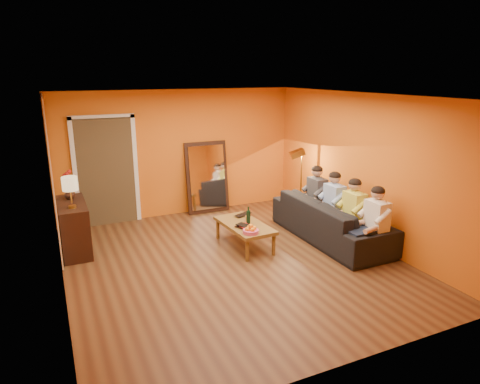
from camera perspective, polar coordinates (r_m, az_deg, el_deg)
name	(u,v)px	position (r m, az deg, el deg)	size (l,w,h in m)	color
room_shell	(223,178)	(6.81, -2.22, 1.83)	(5.00, 5.50, 2.60)	brown
white_accent	(51,175)	(7.67, -23.85, 2.06)	(0.02, 1.90, 2.58)	white
doorway_recess	(105,171)	(8.83, -17.50, 2.69)	(1.06, 0.30, 2.10)	#3F2D19
door_jamb_left	(75,175)	(8.67, -21.12, 2.11)	(0.08, 0.06, 2.20)	white
door_jamb_right	(136,170)	(8.80, -13.72, 2.92)	(0.08, 0.06, 2.20)	white
door_header	(101,117)	(8.55, -17.99, 9.52)	(1.22, 0.06, 0.08)	white
mirror_frame	(207,177)	(9.18, -4.42, 1.99)	(0.92, 0.06, 1.52)	black
mirror_glass	(208,178)	(9.14, -4.34, 1.93)	(0.78, 0.02, 1.36)	white
sideboard	(74,227)	(7.72, -21.28, -4.37)	(0.44, 1.18, 0.85)	black
table_lamp	(71,192)	(7.23, -21.64, -0.06)	(0.24, 0.24, 0.51)	beige
sofa	(331,220)	(7.88, 12.00, -3.63)	(0.99, 2.53, 0.74)	black
coffee_table	(244,235)	(7.44, 0.59, -5.76)	(0.62, 1.22, 0.42)	brown
floor_lamp	(301,185)	(8.74, 8.13, 0.91)	(0.30, 0.24, 1.44)	#BB8F36
dog	(348,237)	(7.28, 14.18, -5.79)	(0.36, 0.55, 0.65)	#A06C48
person_far_left	(376,223)	(7.16, 17.69, -4.00)	(0.70, 0.44, 1.22)	silver
person_mid_left	(354,213)	(7.54, 14.91, -2.76)	(0.70, 0.44, 1.22)	#CFCD45
person_mid_right	(334,205)	(7.95, 12.42, -1.64)	(0.70, 0.44, 1.22)	#92AEE2
person_far_right	(317,197)	(8.38, 10.18, -0.63)	(0.70, 0.44, 1.22)	#37373D
fruit_bowl	(251,229)	(6.91, 1.44, -4.89)	(0.26, 0.26, 0.16)	#D14973
wine_bottle	(248,216)	(7.29, 1.12, -3.16)	(0.07, 0.07, 0.31)	black
tumbler	(248,218)	(7.50, 1.03, -3.52)	(0.09, 0.09, 0.09)	#B27F3F
laptop	(245,215)	(7.73, 0.69, -3.15)	(0.35, 0.23, 0.03)	black
book_lower	(240,228)	(7.12, -0.03, -4.86)	(0.18, 0.24, 0.02)	black
book_mid	(240,227)	(7.12, 0.01, -4.67)	(0.18, 0.25, 0.02)	#A51812
book_upper	(240,226)	(7.09, 0.00, -4.58)	(0.16, 0.21, 0.02)	black
vase	(70,194)	(7.81, -21.78, -0.23)	(0.17, 0.17, 0.18)	black
flowers	(68,177)	(7.74, -21.99, 1.81)	(0.17, 0.17, 0.51)	#A51812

